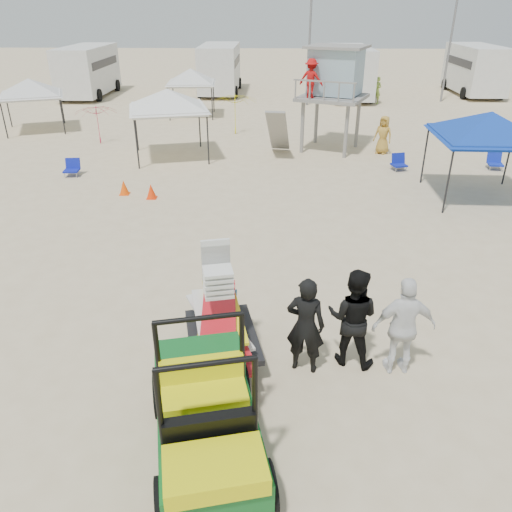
{
  "coord_description": "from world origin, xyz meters",
  "views": [
    {
      "loc": [
        0.79,
        -6.12,
        5.98
      ],
      "look_at": [
        0.5,
        3.0,
        1.3
      ],
      "focal_mm": 35.0,
      "sensor_mm": 36.0,
      "label": 1
    }
  ],
  "objects_px": {
    "utility_cart": "(204,407)",
    "man_left": "(306,325)",
    "surf_trailer": "(221,318)",
    "canopy_blue": "(491,116)",
    "lifeguard_tower": "(332,76)"
  },
  "relations": [
    {
      "from": "utility_cart",
      "to": "man_left",
      "type": "bearing_deg",
      "value": 53.23
    },
    {
      "from": "surf_trailer",
      "to": "canopy_blue",
      "type": "xyz_separation_m",
      "value": [
        7.82,
        8.78,
        1.87
      ]
    },
    {
      "from": "surf_trailer",
      "to": "lifeguard_tower",
      "type": "height_order",
      "value": "lifeguard_tower"
    },
    {
      "from": "lifeguard_tower",
      "to": "canopy_blue",
      "type": "height_order",
      "value": "lifeguard_tower"
    },
    {
      "from": "utility_cart",
      "to": "man_left",
      "type": "height_order",
      "value": "utility_cart"
    },
    {
      "from": "surf_trailer",
      "to": "man_left",
      "type": "bearing_deg",
      "value": -11.21
    },
    {
      "from": "utility_cart",
      "to": "lifeguard_tower",
      "type": "relative_size",
      "value": 0.7
    },
    {
      "from": "man_left",
      "to": "canopy_blue",
      "type": "distance_m",
      "value": 11.2
    },
    {
      "from": "lifeguard_tower",
      "to": "canopy_blue",
      "type": "xyz_separation_m",
      "value": [
        4.44,
        -6.11,
        -0.43
      ]
    },
    {
      "from": "surf_trailer",
      "to": "lifeguard_tower",
      "type": "distance_m",
      "value": 15.44
    },
    {
      "from": "surf_trailer",
      "to": "lifeguard_tower",
      "type": "bearing_deg",
      "value": 77.23
    },
    {
      "from": "canopy_blue",
      "to": "man_left",
      "type": "bearing_deg",
      "value": -124.77
    },
    {
      "from": "man_left",
      "to": "lifeguard_tower",
      "type": "distance_m",
      "value": 15.47
    },
    {
      "from": "surf_trailer",
      "to": "lifeguard_tower",
      "type": "relative_size",
      "value": 0.57
    },
    {
      "from": "utility_cart",
      "to": "canopy_blue",
      "type": "height_order",
      "value": "canopy_blue"
    }
  ]
}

